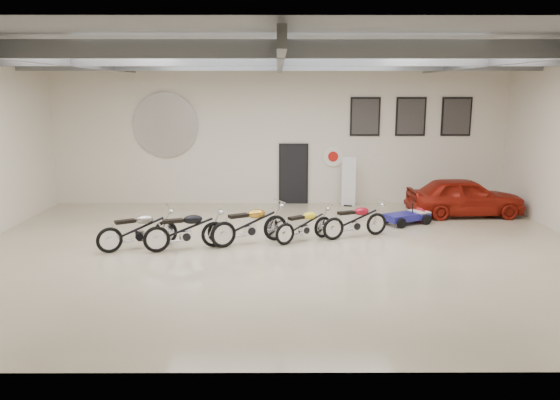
{
  "coord_description": "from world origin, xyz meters",
  "views": [
    {
      "loc": [
        -0.05,
        -13.3,
        4.09
      ],
      "look_at": [
        0.0,
        1.2,
        1.1
      ],
      "focal_mm": 35.0,
      "sensor_mm": 36.0,
      "label": 1
    }
  ],
  "objects_px": {
    "motorcycle_silver": "(138,229)",
    "go_kart": "(411,213)",
    "motorcycle_red": "(355,220)",
    "banner_stand": "(349,181)",
    "motorcycle_gold": "(250,223)",
    "vintage_car": "(465,197)",
    "motorcycle_black": "(186,229)",
    "motorcycle_yellow": "(305,224)"
  },
  "relations": [
    {
      "from": "motorcycle_red",
      "to": "go_kart",
      "type": "relative_size",
      "value": 1.12
    },
    {
      "from": "banner_stand",
      "to": "motorcycle_silver",
      "type": "height_order",
      "value": "banner_stand"
    },
    {
      "from": "motorcycle_silver",
      "to": "motorcycle_gold",
      "type": "xyz_separation_m",
      "value": [
        2.86,
        0.45,
        0.03
      ]
    },
    {
      "from": "motorcycle_black",
      "to": "motorcycle_yellow",
      "type": "xyz_separation_m",
      "value": [
        3.08,
        0.79,
        -0.07
      ]
    },
    {
      "from": "motorcycle_gold",
      "to": "motorcycle_silver",
      "type": "bearing_deg",
      "value": 161.54
    },
    {
      "from": "motorcycle_black",
      "to": "vintage_car",
      "type": "xyz_separation_m",
      "value": [
        8.42,
        3.79,
        0.08
      ]
    },
    {
      "from": "banner_stand",
      "to": "vintage_car",
      "type": "xyz_separation_m",
      "value": [
        3.58,
        -1.5,
        -0.26
      ]
    },
    {
      "from": "banner_stand",
      "to": "go_kart",
      "type": "distance_m",
      "value": 3.06
    },
    {
      "from": "go_kart",
      "to": "motorcycle_black",
      "type": "bearing_deg",
      "value": 175.73
    },
    {
      "from": "motorcycle_silver",
      "to": "go_kart",
      "type": "height_order",
      "value": "motorcycle_silver"
    },
    {
      "from": "motorcycle_black",
      "to": "go_kart",
      "type": "distance_m",
      "value": 7.0
    },
    {
      "from": "motorcycle_black",
      "to": "go_kart",
      "type": "height_order",
      "value": "motorcycle_black"
    },
    {
      "from": "motorcycle_yellow",
      "to": "banner_stand",
      "type": "bearing_deg",
      "value": 34.24
    },
    {
      "from": "motorcycle_red",
      "to": "vintage_car",
      "type": "relative_size",
      "value": 0.53
    },
    {
      "from": "motorcycle_red",
      "to": "motorcycle_gold",
      "type": "bearing_deg",
      "value": 169.85
    },
    {
      "from": "vintage_car",
      "to": "motorcycle_red",
      "type": "bearing_deg",
      "value": 121.44
    },
    {
      "from": "vintage_car",
      "to": "banner_stand",
      "type": "bearing_deg",
      "value": 64.68
    },
    {
      "from": "motorcycle_gold",
      "to": "vintage_car",
      "type": "relative_size",
      "value": 0.58
    },
    {
      "from": "motorcycle_gold",
      "to": "motorcycle_red",
      "type": "xyz_separation_m",
      "value": [
        2.89,
        0.64,
        -0.05
      ]
    },
    {
      "from": "motorcycle_gold",
      "to": "motorcycle_yellow",
      "type": "bearing_deg",
      "value": -17.13
    },
    {
      "from": "motorcycle_silver",
      "to": "go_kart",
      "type": "xyz_separation_m",
      "value": [
        7.68,
        2.68,
        -0.22
      ]
    },
    {
      "from": "motorcycle_yellow",
      "to": "motorcycle_red",
      "type": "distance_m",
      "value": 1.48
    },
    {
      "from": "motorcycle_gold",
      "to": "go_kart",
      "type": "bearing_deg",
      "value": -2.64
    },
    {
      "from": "motorcycle_red",
      "to": "motorcycle_silver",
      "type": "bearing_deg",
      "value": 168.17
    },
    {
      "from": "motorcycle_silver",
      "to": "motorcycle_gold",
      "type": "distance_m",
      "value": 2.9
    },
    {
      "from": "motorcycle_silver",
      "to": "motorcycle_red",
      "type": "height_order",
      "value": "motorcycle_silver"
    },
    {
      "from": "motorcycle_red",
      "to": "go_kart",
      "type": "xyz_separation_m",
      "value": [
        1.92,
        1.59,
        -0.19
      ]
    },
    {
      "from": "banner_stand",
      "to": "motorcycle_gold",
      "type": "distance_m",
      "value": 5.77
    },
    {
      "from": "motorcycle_silver",
      "to": "go_kart",
      "type": "bearing_deg",
      "value": -9.85
    },
    {
      "from": "motorcycle_yellow",
      "to": "motorcycle_black",
      "type": "bearing_deg",
      "value": 159.91
    },
    {
      "from": "motorcycle_black",
      "to": "motorcycle_gold",
      "type": "distance_m",
      "value": 1.7
    },
    {
      "from": "motorcycle_yellow",
      "to": "motorcycle_red",
      "type": "bearing_deg",
      "value": -19.9
    },
    {
      "from": "motorcycle_gold",
      "to": "motorcycle_yellow",
      "type": "relative_size",
      "value": 1.17
    },
    {
      "from": "banner_stand",
      "to": "motorcycle_black",
      "type": "distance_m",
      "value": 7.18
    },
    {
      "from": "banner_stand",
      "to": "motorcycle_red",
      "type": "bearing_deg",
      "value": -79.95
    },
    {
      "from": "motorcycle_gold",
      "to": "vintage_car",
      "type": "distance_m",
      "value": 7.55
    },
    {
      "from": "motorcycle_silver",
      "to": "motorcycle_gold",
      "type": "relative_size",
      "value": 0.95
    },
    {
      "from": "motorcycle_black",
      "to": "motorcycle_silver",
      "type": "bearing_deg",
      "value": 157.95
    },
    {
      "from": "motorcycle_gold",
      "to": "motorcycle_red",
      "type": "relative_size",
      "value": 1.1
    },
    {
      "from": "motorcycle_red",
      "to": "banner_stand",
      "type": "bearing_deg",
      "value": 62.85
    },
    {
      "from": "motorcycle_black",
      "to": "motorcycle_red",
      "type": "bearing_deg",
      "value": -4.66
    },
    {
      "from": "motorcycle_red",
      "to": "go_kart",
      "type": "height_order",
      "value": "motorcycle_red"
    }
  ]
}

